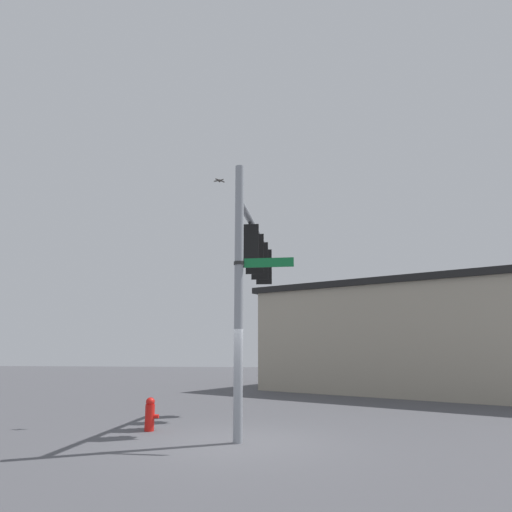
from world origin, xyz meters
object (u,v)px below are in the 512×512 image
object	(u,v)px
traffic_light_mid_inner	(255,255)
traffic_light_arm_end	(264,268)
traffic_light_mid_outer	(260,262)
street_name_sign	(257,263)
fire_hydrant	(150,414)
bird_flying	(219,181)
traffic_light_nearest_pole	(250,247)

from	to	relation	value
traffic_light_mid_inner	traffic_light_arm_end	bearing A→B (deg)	88.23
traffic_light_mid_inner	traffic_light_mid_outer	xyz separation A→B (m)	(0.03, 1.13, 0.00)
street_name_sign	fire_hydrant	bearing A→B (deg)	156.80
fire_hydrant	street_name_sign	bearing A→B (deg)	-23.20
traffic_light_arm_end	bird_flying	world-z (taller)	bird_flying
traffic_light_mid_inner	traffic_light_arm_end	world-z (taller)	same
traffic_light_mid_outer	street_name_sign	size ratio (longest dim) A/B	0.91
bird_flying	fire_hydrant	bearing A→B (deg)	-119.57
traffic_light_mid_outer	fire_hydrant	xyz separation A→B (m)	(-2.57, -2.72, -4.41)
traffic_light_mid_inner	traffic_light_arm_end	size ratio (longest dim) A/B	1.00
bird_flying	traffic_light_mid_outer	bearing A→B (deg)	20.72
traffic_light_mid_outer	traffic_light_mid_inner	bearing A→B (deg)	-91.77
traffic_light_nearest_pole	traffic_light_mid_outer	distance (m)	2.26
traffic_light_mid_outer	traffic_light_arm_end	xyz separation A→B (m)	(0.03, 1.13, 0.00)
traffic_light_mid_outer	traffic_light_arm_end	size ratio (longest dim) A/B	1.00
traffic_light_nearest_pole	traffic_light_mid_outer	bearing A→B (deg)	88.23
bird_flying	traffic_light_nearest_pole	bearing A→B (deg)	-54.92
traffic_light_mid_outer	bird_flying	distance (m)	3.01
traffic_light_nearest_pole	fire_hydrant	xyz separation A→B (m)	(-2.50, -0.47, -4.41)
traffic_light_mid_inner	traffic_light_arm_end	distance (m)	2.26
street_name_sign	bird_flying	bearing A→B (deg)	115.11
fire_hydrant	traffic_light_mid_inner	bearing A→B (deg)	32.19
traffic_light_nearest_pole	fire_hydrant	world-z (taller)	traffic_light_nearest_pole
traffic_light_mid_inner	bird_flying	world-z (taller)	bird_flying
traffic_light_mid_outer	street_name_sign	xyz separation A→B (m)	(0.32, -3.96, -0.77)
traffic_light_mid_outer	bird_flying	xyz separation A→B (m)	(-1.31, -0.49, 2.66)
street_name_sign	traffic_light_mid_inner	bearing A→B (deg)	97.13
traffic_light_mid_inner	street_name_sign	xyz separation A→B (m)	(0.35, -2.84, -0.77)
street_name_sign	traffic_light_nearest_pole	bearing A→B (deg)	102.85
traffic_light_mid_outer	traffic_light_arm_end	bearing A→B (deg)	88.23
street_name_sign	bird_flying	xyz separation A→B (m)	(-1.63, 3.47, 3.44)
traffic_light_nearest_pole	fire_hydrant	bearing A→B (deg)	-169.37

